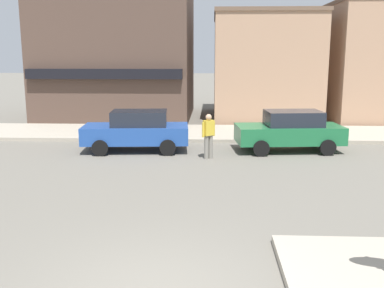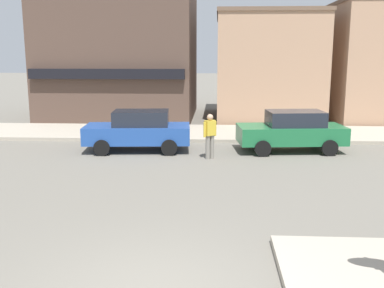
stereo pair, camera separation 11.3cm
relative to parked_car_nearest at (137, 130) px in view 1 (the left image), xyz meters
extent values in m
cube|color=#A89E8C|center=(2.03, 3.69, -0.74)|extent=(80.00, 4.00, 0.15)
cube|color=#234C9E|center=(-0.04, 0.00, -0.14)|extent=(4.12, 2.00, 0.66)
cube|color=#1E232D|center=(0.11, 0.01, 0.47)|extent=(2.18, 1.55, 0.56)
cylinder|color=black|center=(-1.21, -0.95, -0.51)|extent=(0.61, 0.23, 0.60)
cylinder|color=black|center=(-1.34, 0.75, -0.51)|extent=(0.61, 0.23, 0.60)
cylinder|color=black|center=(1.26, -0.76, -0.51)|extent=(0.61, 0.23, 0.60)
cylinder|color=black|center=(1.13, 0.94, -0.51)|extent=(0.61, 0.23, 0.60)
cube|color=#1E6B3D|center=(5.84, 0.24, -0.14)|extent=(4.15, 2.10, 0.66)
cube|color=#1E232D|center=(5.99, 0.26, 0.47)|extent=(2.21, 1.60, 0.56)
cylinder|color=black|center=(4.69, -0.73, -0.51)|extent=(0.62, 0.24, 0.60)
cylinder|color=black|center=(4.52, 0.96, -0.51)|extent=(0.62, 0.24, 0.60)
cylinder|color=black|center=(7.16, -0.48, -0.51)|extent=(0.62, 0.24, 0.60)
cylinder|color=black|center=(6.98, 1.22, -0.51)|extent=(0.62, 0.24, 0.60)
cylinder|color=gray|center=(2.84, -1.13, -0.39)|extent=(0.16, 0.16, 0.85)
cylinder|color=gray|center=(2.70, -1.24, -0.39)|extent=(0.16, 0.16, 0.85)
cube|color=gold|center=(2.77, -1.18, 0.31)|extent=(0.42, 0.39, 0.54)
sphere|color=tan|center=(2.77, -1.18, 0.69)|extent=(0.22, 0.22, 0.22)
cylinder|color=gold|center=(2.95, -1.04, 0.26)|extent=(0.13, 0.13, 0.52)
cylinder|color=gold|center=(2.58, -1.32, 0.26)|extent=(0.13, 0.13, 0.52)
cube|color=brown|center=(-2.55, 9.58, 3.21)|extent=(8.29, 7.79, 8.04)
cube|color=black|center=(-2.55, 5.54, 1.89)|extent=(7.88, 0.40, 0.50)
cube|color=tan|center=(5.81, 9.89, 2.06)|extent=(5.63, 7.82, 5.75)
cube|color=brown|center=(5.81, 9.89, 5.04)|extent=(5.75, 7.97, 0.20)
cube|color=tan|center=(11.96, 8.95, 2.33)|extent=(5.15, 6.09, 6.27)
cube|color=brown|center=(11.96, 8.95, 5.56)|extent=(5.26, 6.21, 0.20)
camera|label=1|loc=(2.92, -16.86, 2.89)|focal=42.00mm
camera|label=2|loc=(3.04, -16.86, 2.89)|focal=42.00mm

